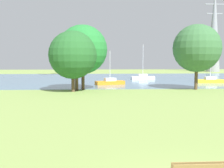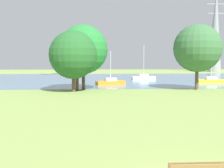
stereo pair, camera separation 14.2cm
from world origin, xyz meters
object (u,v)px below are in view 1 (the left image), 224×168
at_px(sailboat_orange, 110,82).
at_px(tree_west_far, 197,48).
at_px(sailboat_white, 143,77).
at_px(electricity_pylon, 214,30).
at_px(tree_west_near, 83,50).
at_px(sailboat_yellow, 210,80).
at_px(tree_east_near, 73,55).
at_px(tree_east_far, 76,54).

xyz_separation_m(sailboat_orange, tree_west_far, (11.49, -7.90, 5.23)).
xyz_separation_m(sailboat_white, electricity_pylon, (28.96, 33.01, 13.24)).
bearing_deg(tree_west_near, electricity_pylon, 51.76).
relative_size(sailboat_white, tree_west_near, 0.80).
distance_m(sailboat_yellow, electricity_pylon, 47.83).
distance_m(tree_east_near, tree_west_near, 2.90).
bearing_deg(tree_east_far, electricity_pylon, 51.88).
relative_size(sailboat_yellow, tree_west_far, 0.81).
height_order(sailboat_orange, tree_east_near, tree_east_near).
bearing_deg(tree_east_near, sailboat_white, 58.82).
relative_size(sailboat_yellow, electricity_pylon, 0.26).
bearing_deg(sailboat_orange, tree_east_far, -120.93).
distance_m(tree_west_near, electricity_pylon, 65.79).
distance_m(tree_east_near, tree_west_far, 16.82).
bearing_deg(tree_east_near, tree_west_far, 5.28).
height_order(tree_east_far, electricity_pylon, electricity_pylon).
xyz_separation_m(tree_east_near, tree_west_far, (16.73, 1.54, 0.94)).
distance_m(tree_east_far, tree_west_near, 1.56).
distance_m(sailboat_orange, tree_west_far, 14.89).
xyz_separation_m(sailboat_orange, tree_east_near, (-5.23, -9.45, 4.29)).
xyz_separation_m(sailboat_white, tree_west_far, (4.13, -19.26, 5.21)).
relative_size(sailboat_orange, tree_west_far, 0.61).
relative_size(sailboat_orange, tree_west_near, 0.62).
bearing_deg(sailboat_yellow, tree_east_far, -155.29).
distance_m(sailboat_white, sailboat_orange, 13.53).
height_order(tree_west_near, electricity_pylon, electricity_pylon).
xyz_separation_m(sailboat_yellow, electricity_pylon, (18.53, 42.06, 13.24)).
bearing_deg(tree_west_near, sailboat_orange, 59.42).
distance_m(tree_east_far, tree_west_far, 16.38).
xyz_separation_m(sailboat_yellow, tree_west_far, (-6.30, -10.20, 5.21)).
bearing_deg(sailboat_orange, electricity_pylon, 50.69).
relative_size(sailboat_white, electricity_pylon, 0.26).
bearing_deg(sailboat_white, sailboat_orange, -122.93).
xyz_separation_m(sailboat_orange, tree_east_far, (-4.87, -8.12, 4.48)).
height_order(tree_east_far, tree_west_far, tree_west_far).
relative_size(tree_east_near, tree_east_far, 1.06).
height_order(tree_east_far, tree_west_near, tree_west_near).
bearing_deg(sailboat_white, sailboat_yellow, -40.95).
xyz_separation_m(tree_east_far, tree_west_near, (0.78, 1.22, 0.59)).
relative_size(sailboat_yellow, tree_east_near, 0.92).
bearing_deg(electricity_pylon, sailboat_white, -131.27).
height_order(tree_west_near, tree_west_far, tree_west_far).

